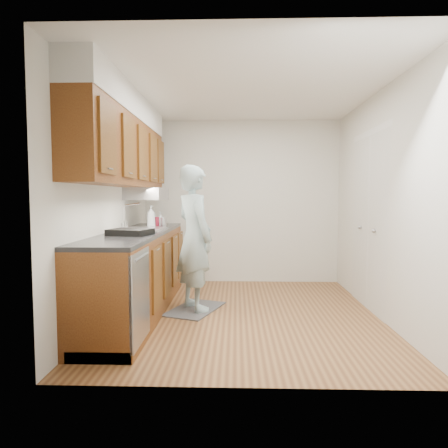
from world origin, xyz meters
The scene contains 16 objects.
floor centered at (0.00, 0.00, 0.00)m, with size 3.50×3.50×0.00m, color olive.
ceiling centered at (0.00, 0.00, 2.50)m, with size 3.50×3.50×0.00m, color white.
wall_left centered at (-1.50, 0.00, 1.25)m, with size 0.02×3.50×2.50m, color silver.
wall_right centered at (1.50, 0.00, 1.25)m, with size 0.02×3.50×2.50m, color silver.
wall_back centered at (0.00, 1.75, 1.25)m, with size 3.00×0.02×2.50m, color silver.
counter centered at (-1.20, 0.00, 0.49)m, with size 0.64×2.80×1.30m.
upper_cabinets centered at (-1.33, 0.05, 1.95)m, with size 0.47×2.80×1.21m.
closet_door centered at (1.49, 0.30, 1.02)m, with size 0.02×1.22×2.05m, color white.
floor_mat centered at (-0.56, 0.16, 0.01)m, with size 0.47×0.80×0.02m, color #59595B.
person centered at (-0.56, 0.16, 0.97)m, with size 0.67×0.45×1.91m, color #9DBABF.
soap_bottle_a centered at (-1.15, 0.55, 1.08)m, with size 0.11×0.11×0.28m, color silver.
soap_bottle_b centered at (-1.07, 0.72, 1.04)m, with size 0.09×0.09×0.19m, color silver.
soap_bottle_c centered at (-1.21, 1.00, 1.03)m, with size 0.15×0.15×0.19m, color silver.
soda_can centered at (-1.11, 0.66, 1.01)m, with size 0.07×0.07×0.13m, color #A41C34.
steel_can centered at (-1.01, 0.66, 1.00)m, with size 0.07×0.07×0.13m, color #A5A5AA.
dish_rack centered at (-1.17, -0.40, 0.97)m, with size 0.39×0.33×0.06m, color black.
Camera 1 is at (-0.08, -4.45, 1.34)m, focal length 32.00 mm.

